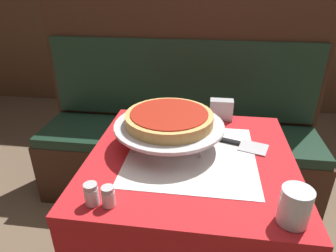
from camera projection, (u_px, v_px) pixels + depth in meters
The scene contains 11 objects.
dining_table_front at pixel (190, 180), 1.12m from camera, with size 0.72×0.72×0.75m.
dining_table_rear at pixel (192, 59), 2.70m from camera, with size 0.79×0.79×0.75m.
booth_bench at pixel (178, 143), 1.93m from camera, with size 1.73×0.48×1.24m.
pizza_pan_stand at pixel (169, 126), 1.09m from camera, with size 0.40×0.40×0.09m.
deep_dish_pizza at pixel (169, 118), 1.08m from camera, with size 0.32×0.32×0.04m.
pizza_server at pixel (232, 142), 1.14m from camera, with size 0.29×0.14×0.01m.
water_glass_near at pixel (295, 206), 0.75m from camera, with size 0.08×0.08×0.10m.
salt_shaker at pixel (91, 194), 0.82m from camera, with size 0.04×0.04×0.07m.
pepper_shaker at pixel (108, 196), 0.82m from camera, with size 0.04×0.04×0.06m.
napkin_holder at pixel (221, 109), 1.32m from camera, with size 0.10×0.05×0.09m.
condiment_caddy at pixel (198, 43), 2.64m from camera, with size 0.13×0.13×0.18m.
Camera 1 is at (0.04, -0.91, 1.32)m, focal length 32.00 mm.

